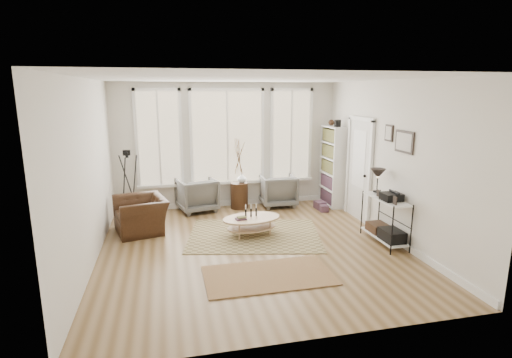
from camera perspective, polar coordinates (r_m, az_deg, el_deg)
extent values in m
plane|color=olive|center=(7.14, -0.50, -9.75)|extent=(5.50, 5.50, 0.00)
plane|color=white|center=(6.61, -0.55, 14.19)|extent=(5.50, 5.50, 0.00)
cube|color=silver|center=(9.40, -4.12, 4.80)|extent=(5.20, 0.04, 2.90)
cube|color=silver|center=(4.16, 7.62, -5.17)|extent=(5.20, 0.04, 2.90)
cube|color=silver|center=(6.69, -22.85, 0.69)|extent=(0.04, 5.50, 2.90)
cube|color=silver|center=(7.71, 18.74, 2.46)|extent=(0.04, 5.50, 2.90)
cube|color=white|center=(9.68, -3.98, -3.40)|extent=(5.10, 0.04, 0.12)
cube|color=white|center=(8.04, 17.95, -7.34)|extent=(0.03, 5.40, 0.12)
cube|color=#D9BE85|center=(9.36, -4.12, 5.99)|extent=(1.60, 0.03, 2.10)
cube|color=#D9BE85|center=(9.25, -13.70, 5.60)|extent=(0.90, 0.03, 2.10)
cube|color=#D9BE85|center=(9.71, 5.01, 6.22)|extent=(0.90, 0.03, 2.10)
cube|color=white|center=(9.34, -4.10, 5.98)|extent=(1.74, 0.06, 2.24)
cube|color=white|center=(9.23, -13.70, 5.58)|extent=(1.04, 0.06, 2.24)
cube|color=white|center=(9.69, 5.04, 6.20)|extent=(1.04, 0.06, 2.24)
cube|color=white|center=(9.50, -3.98, -0.52)|extent=(4.10, 0.12, 0.06)
cube|color=silver|center=(8.75, 14.52, 1.19)|extent=(0.04, 0.88, 2.10)
cube|color=white|center=(8.69, 14.50, 2.80)|extent=(0.01, 0.55, 1.20)
cube|color=white|center=(8.32, 15.96, 0.53)|extent=(0.06, 0.08, 2.18)
cube|color=white|center=(9.17, 13.05, 1.78)|extent=(0.06, 0.08, 2.18)
cube|color=white|center=(8.60, 14.83, 8.32)|extent=(0.06, 1.06, 0.08)
sphere|color=black|center=(8.45, 15.25, 0.41)|extent=(0.06, 0.06, 0.06)
cube|color=white|center=(9.29, 11.83, 1.34)|extent=(0.30, 0.03, 1.90)
cube|color=white|center=(10.03, 9.90, 2.23)|extent=(0.30, 0.03, 1.90)
cube|color=white|center=(9.72, 11.64, 1.84)|extent=(0.02, 0.85, 1.90)
cube|color=white|center=(9.66, 10.83, 1.80)|extent=(0.30, 0.81, 1.90)
cube|color=maroon|center=(9.66, 10.83, 1.80)|extent=(0.24, 0.75, 1.76)
cube|color=black|center=(9.34, 11.58, 7.80)|extent=(0.12, 0.10, 0.16)
sphere|color=#351F12|center=(9.66, 10.72, 7.92)|extent=(0.14, 0.14, 0.14)
cube|color=white|center=(7.68, 17.79, -7.80)|extent=(0.37, 1.07, 0.03)
cube|color=white|center=(7.47, 18.15, -2.75)|extent=(0.37, 1.07, 0.02)
cylinder|color=black|center=(7.07, 18.87, -7.03)|extent=(0.02, 0.02, 0.85)
cylinder|color=black|center=(7.26, 21.31, -6.71)|extent=(0.02, 0.02, 0.85)
cylinder|color=black|center=(7.94, 14.89, -4.63)|extent=(0.02, 0.02, 0.85)
cylinder|color=black|center=(8.11, 17.15, -4.41)|extent=(0.02, 0.02, 0.85)
cylinder|color=black|center=(7.75, 16.86, -1.71)|extent=(0.14, 0.14, 0.02)
cylinder|color=black|center=(7.72, 16.93, -0.70)|extent=(0.02, 0.02, 0.30)
cone|color=black|center=(7.68, 17.02, 0.75)|extent=(0.28, 0.28, 0.18)
cube|color=black|center=(7.33, 18.79, -2.40)|extent=(0.32, 0.30, 0.13)
cube|color=black|center=(7.44, 18.83, -7.62)|extent=(0.32, 0.45, 0.20)
cube|color=#351F12|center=(7.83, 17.02, -6.66)|extent=(0.32, 0.40, 0.16)
cube|color=black|center=(7.05, 19.24, -2.92)|extent=(0.02, 0.10, 0.14)
cube|color=black|center=(7.50, 17.07, -1.95)|extent=(0.02, 0.10, 0.12)
cube|color=black|center=(7.31, 20.45, 4.99)|extent=(0.03, 0.52, 0.38)
cube|color=silver|center=(7.30, 20.35, 4.99)|extent=(0.01, 0.44, 0.30)
cube|color=black|center=(7.71, 18.49, 6.24)|extent=(0.03, 0.24, 0.30)
cube|color=silver|center=(7.71, 18.39, 6.24)|extent=(0.01, 0.18, 0.24)
cube|color=brown|center=(7.71, -0.25, -7.99)|extent=(2.79, 2.32, 0.01)
cube|color=brown|center=(6.13, 1.78, -13.57)|extent=(1.91, 1.07, 0.01)
ellipsoid|color=tan|center=(7.67, -0.64, -6.89)|extent=(1.04, 0.75, 0.03)
ellipsoid|color=tan|center=(7.61, -0.64, -5.63)|extent=(1.22, 0.88, 0.04)
cylinder|color=tan|center=(7.45, -2.70, -7.50)|extent=(0.03, 0.03, 0.32)
cylinder|color=tan|center=(7.57, 1.97, -7.15)|extent=(0.03, 0.03, 0.32)
cylinder|color=tan|center=(7.78, -3.17, -6.63)|extent=(0.03, 0.03, 0.32)
cylinder|color=tan|center=(7.90, 1.31, -6.31)|extent=(0.03, 0.03, 0.32)
cylinder|color=black|center=(7.60, -1.50, -4.88)|extent=(0.03, 0.03, 0.16)
cylinder|color=black|center=(7.62, -0.71, -4.83)|extent=(0.03, 0.03, 0.16)
cylinder|color=black|center=(7.64, 0.07, -4.78)|extent=(0.03, 0.03, 0.16)
cube|color=#2C4427|center=(7.48, -2.11, -5.60)|extent=(0.20, 0.14, 0.05)
imported|color=slate|center=(9.23, -8.46, -2.22)|extent=(1.00, 1.01, 0.76)
imported|color=slate|center=(9.56, 3.11, -1.61)|extent=(0.82, 0.85, 0.76)
cylinder|color=#351F12|center=(9.37, -2.41, -2.35)|extent=(0.41, 0.41, 0.61)
imported|color=silver|center=(9.28, -2.05, 0.14)|extent=(0.26, 0.26, 0.22)
imported|color=#351F12|center=(8.13, -16.10, -4.92)|extent=(1.23, 1.14, 0.68)
cylinder|color=black|center=(8.70, -17.97, 3.12)|extent=(0.06, 0.06, 0.06)
cube|color=black|center=(8.69, -18.00, 3.60)|extent=(0.15, 0.11, 0.11)
cylinder|color=black|center=(8.61, -18.05, 3.52)|extent=(0.06, 0.08, 0.06)
cube|color=maroon|center=(9.48, 9.11, -3.69)|extent=(0.23, 0.29, 0.17)
cube|color=maroon|center=(9.29, 9.62, -4.13)|extent=(0.19, 0.24, 0.15)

